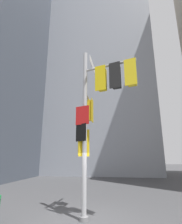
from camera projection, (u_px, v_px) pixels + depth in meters
ground at (84, 221)px, 6.49m from camera, size 120.00×120.00×0.00m
building_mid_block at (100, 42)px, 35.59m from camera, size 16.80×16.80×50.49m
signal_pole_assembly at (98, 106)px, 7.54m from camera, size 2.65×2.66×7.15m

